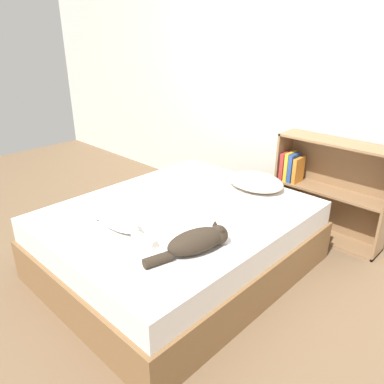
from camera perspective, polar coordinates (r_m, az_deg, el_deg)
The scene contains 7 objects.
ground_plane at distance 3.05m, azimuth -1.91°, elevation -11.29°, with size 8.00×8.00×0.00m, color brown.
wall_back at distance 3.68m, azimuth 14.55°, elevation 15.09°, with size 8.00×0.06×2.50m.
bed at distance 2.92m, azimuth -1.97°, elevation -7.25°, with size 1.57×1.92×0.51m.
pillow at distance 3.20m, azimuth 9.64°, elevation 1.58°, with size 0.50×0.37×0.12m.
cat_light at distance 2.58m, azimuth -11.82°, elevation -3.94°, with size 0.65×0.16×0.16m.
cat_dark at distance 2.27m, azimuth 0.92°, elevation -7.46°, with size 0.26×0.56×0.15m.
bookshelf at distance 3.53m, azimuth 19.93°, elevation 0.79°, with size 0.98×0.26×0.90m.
Camera 1 is at (1.81, -1.74, 1.74)m, focal length 35.00 mm.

